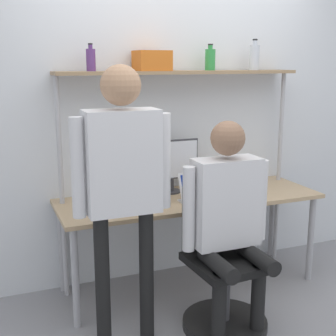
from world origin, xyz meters
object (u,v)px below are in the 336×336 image
object	(u,v)px
cell_phone	(231,200)
bottle_purple	(91,59)
person_seated	(229,210)
bottle_green	(210,59)
person_standing	(123,171)
laptop	(200,194)
bottle_clear	(254,57)
office_chair	(222,284)
storage_box	(152,61)
monitor	(170,163)

from	to	relation	value
cell_phone	bottle_purple	xyz separation A→B (m)	(-0.93, 0.40, 1.01)
person_seated	bottle_green	size ratio (longest dim) A/B	6.94
person_standing	bottle_green	distance (m)	1.35
laptop	cell_phone	xyz separation A→B (m)	(0.23, -0.07, -0.05)
person_standing	bottle_clear	xyz separation A→B (m)	(1.33, 0.74, 0.66)
cell_phone	bottle_green	world-z (taller)	bottle_green
bottle_clear	person_standing	bearing A→B (deg)	-150.72
cell_phone	person_seated	bearing A→B (deg)	-121.54
office_chair	storage_box	world-z (taller)	storage_box
monitor	office_chair	distance (m)	1.03
laptop	bottle_clear	size ratio (longest dim) A/B	1.21
storage_box	laptop	bearing A→B (deg)	-53.23
cell_phone	person_standing	bearing A→B (deg)	-159.53
monitor	bottle_purple	xyz separation A→B (m)	(-0.59, 0.01, 0.79)
person_seated	person_standing	bearing A→B (deg)	170.97
monitor	bottle_clear	distance (m)	1.09
laptop	person_standing	xyz separation A→B (m)	(-0.70, -0.41, 0.32)
bottle_purple	bottle_green	size ratio (longest dim) A/B	0.96
person_seated	monitor	bearing A→B (deg)	93.87
office_chair	bottle_purple	size ratio (longest dim) A/B	4.94
office_chair	bottle_green	bearing A→B (deg)	70.59
cell_phone	bottle_clear	xyz separation A→B (m)	(0.40, 0.40, 1.03)
cell_phone	person_standing	xyz separation A→B (m)	(-0.93, -0.35, 0.37)
storage_box	bottle_green	bearing A→B (deg)	0.00
cell_phone	office_chair	size ratio (longest dim) A/B	0.16
monitor	storage_box	distance (m)	0.79
office_chair	bottle_purple	world-z (taller)	bottle_purple
person_seated	storage_box	distance (m)	1.26
monitor	person_standing	world-z (taller)	person_standing
cell_phone	bottle_clear	bearing A→B (deg)	44.98
monitor	bottle_purple	size ratio (longest dim) A/B	2.46
person_seated	bottle_purple	size ratio (longest dim) A/B	7.24
bottle_purple	storage_box	size ratio (longest dim) A/B	0.79
bottle_clear	storage_box	xyz separation A→B (m)	(-0.87, 0.00, -0.03)
person_seated	person_standing	xyz separation A→B (m)	(-0.65, 0.10, 0.29)
laptop	bottle_green	distance (m)	1.04
cell_phone	bottle_clear	distance (m)	1.18
bottle_green	person_seated	bearing A→B (deg)	-108.27
person_seated	storage_box	world-z (taller)	storage_box
storage_box	bottle_purple	bearing A→B (deg)	180.00
laptop	cell_phone	distance (m)	0.24
laptop	monitor	bearing A→B (deg)	108.35
cell_phone	person_seated	xyz separation A→B (m)	(-0.28, -0.45, 0.09)
monitor	person_seated	bearing A→B (deg)	-86.13
monitor	person_seated	distance (m)	0.85
laptop	person_standing	bearing A→B (deg)	-149.52
monitor	bottle_green	size ratio (longest dim) A/B	2.36
bottle_purple	person_standing	bearing A→B (deg)	-90.30
storage_box	bottle_clear	bearing A→B (deg)	0.00
monitor	bottle_purple	distance (m)	0.98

